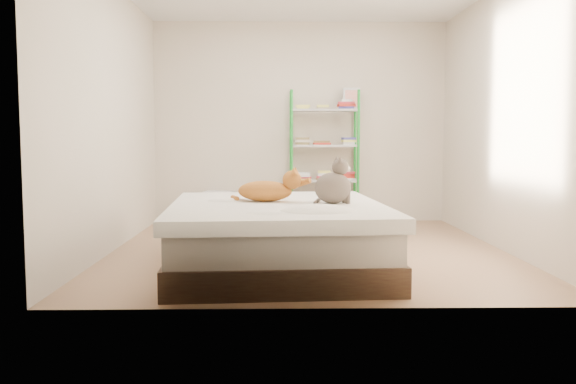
{
  "coord_description": "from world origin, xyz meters",
  "views": [
    {
      "loc": [
        -0.31,
        -5.93,
        1.09
      ],
      "look_at": [
        -0.21,
        -0.58,
        0.62
      ],
      "focal_mm": 38.0,
      "sensor_mm": 36.0,
      "label": 1
    }
  ],
  "objects_px": {
    "orange_cat": "(265,188)",
    "grey_cat": "(333,181)",
    "shelf_unit": "(324,157)",
    "cardboard_box": "(353,222)",
    "bed": "(277,236)",
    "white_bin": "(219,207)"
  },
  "relations": [
    {
      "from": "grey_cat",
      "to": "bed",
      "type": "bearing_deg",
      "value": 70.39
    },
    {
      "from": "cardboard_box",
      "to": "bed",
      "type": "bearing_deg",
      "value": -122.86
    },
    {
      "from": "bed",
      "to": "orange_cat",
      "type": "distance_m",
      "value": 0.43
    },
    {
      "from": "shelf_unit",
      "to": "cardboard_box",
      "type": "relative_size",
      "value": 3.61
    },
    {
      "from": "white_bin",
      "to": "grey_cat",
      "type": "bearing_deg",
      "value": -66.51
    },
    {
      "from": "bed",
      "to": "shelf_unit",
      "type": "height_order",
      "value": "shelf_unit"
    },
    {
      "from": "shelf_unit",
      "to": "cardboard_box",
      "type": "xyz_separation_m",
      "value": [
        0.24,
        -1.03,
        -0.7
      ]
    },
    {
      "from": "orange_cat",
      "to": "grey_cat",
      "type": "height_order",
      "value": "grey_cat"
    },
    {
      "from": "grey_cat",
      "to": "white_bin",
      "type": "xyz_separation_m",
      "value": [
        -1.2,
        2.77,
        -0.53
      ]
    },
    {
      "from": "cardboard_box",
      "to": "white_bin",
      "type": "distance_m",
      "value": 1.88
    },
    {
      "from": "bed",
      "to": "shelf_unit",
      "type": "xyz_separation_m",
      "value": [
        0.61,
        2.77,
        0.58
      ]
    },
    {
      "from": "cardboard_box",
      "to": "white_bin",
      "type": "bearing_deg",
      "value": 141.25
    },
    {
      "from": "grey_cat",
      "to": "white_bin",
      "type": "distance_m",
      "value": 3.07
    },
    {
      "from": "bed",
      "to": "cardboard_box",
      "type": "bearing_deg",
      "value": 60.23
    },
    {
      "from": "orange_cat",
      "to": "shelf_unit",
      "type": "relative_size",
      "value": 0.32
    },
    {
      "from": "bed",
      "to": "grey_cat",
      "type": "height_order",
      "value": "grey_cat"
    },
    {
      "from": "orange_cat",
      "to": "white_bin",
      "type": "relative_size",
      "value": 1.33
    },
    {
      "from": "orange_cat",
      "to": "cardboard_box",
      "type": "xyz_separation_m",
      "value": [
        0.95,
        1.59,
        -0.51
      ]
    },
    {
      "from": "white_bin",
      "to": "cardboard_box",
      "type": "bearing_deg",
      "value": -32.12
    },
    {
      "from": "bed",
      "to": "shelf_unit",
      "type": "bearing_deg",
      "value": 73.93
    },
    {
      "from": "white_bin",
      "to": "shelf_unit",
      "type": "bearing_deg",
      "value": 1.31
    },
    {
      "from": "shelf_unit",
      "to": "white_bin",
      "type": "xyz_separation_m",
      "value": [
        -1.36,
        -0.03,
        -0.64
      ]
    }
  ]
}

